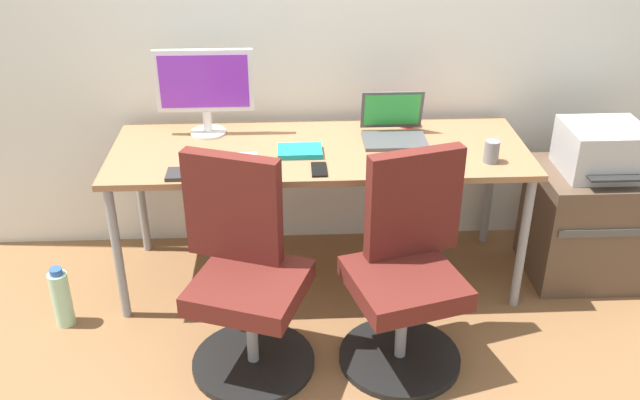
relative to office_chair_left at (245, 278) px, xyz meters
The scene contains 18 objects.
ground_plane 0.84m from the office_chair_left, 61.26° to the left, with size 5.28×5.28×0.00m, color brown.
back_wall 1.42m from the office_chair_left, 71.99° to the left, with size 4.40×0.04×2.60m, color silver.
desk 0.76m from the office_chair_left, 61.26° to the left, with size 2.01×0.71×0.73m.
office_chair_left is the anchor object (origin of this frame).
office_chair_right 0.69m from the office_chair_left, ahead, with size 0.54×0.54×0.94m.
side_cabinet 1.83m from the office_chair_left, 19.09° to the left, with size 0.56×0.50×0.59m.
printer 1.85m from the office_chair_left, 19.06° to the left, with size 0.38×0.40×0.24m.
water_bottle_on_floor 0.97m from the office_chair_left, 162.53° to the left, with size 0.09×0.09×0.31m.
desktop_monitor 1.03m from the office_chair_left, 103.78° to the left, with size 0.48×0.18×0.43m.
open_laptop 1.09m from the office_chair_left, 45.81° to the left, with size 0.31×0.28×0.22m.
keyboard_by_monitor 0.51m from the office_chair_left, 116.40° to the left, with size 0.34×0.12×0.02m, color #2D2D2D.
keyboard_by_laptop 0.61m from the office_chair_left, 103.58° to the left, with size 0.34×0.12×0.02m, color #B7B7B7.
mouse_by_monitor 0.96m from the office_chair_left, 22.69° to the left, with size 0.06×0.10×0.03m, color #2D2D2D.
mouse_by_laptop 0.80m from the office_chair_left, 35.39° to the left, with size 0.06×0.10×0.03m, color #2D2D2D.
coffee_mug 1.26m from the office_chair_left, 47.81° to the left, with size 0.08×0.08×0.09m, color red.
pen_cup 1.26m from the office_chair_left, 21.20° to the left, with size 0.07×0.07×0.10m, color slate.
phone_near_laptop 0.60m from the office_chair_left, 49.09° to the left, with size 0.07×0.14×0.01m, color black.
notebook 0.70m from the office_chair_left, 66.40° to the left, with size 0.21×0.15×0.03m, color teal.
Camera 1 is at (-0.15, -3.12, 2.12)m, focal length 39.69 mm.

